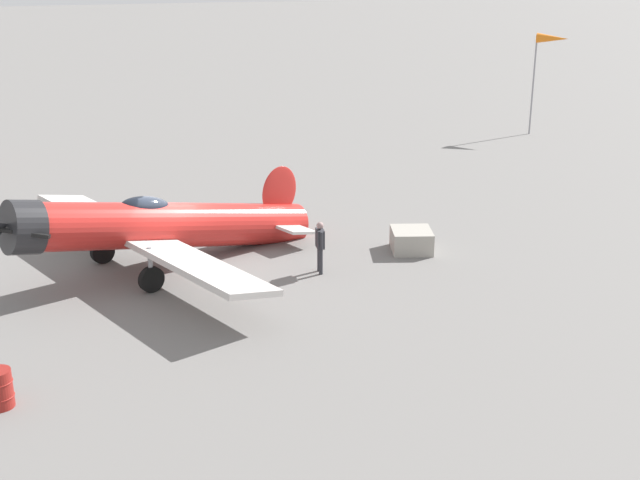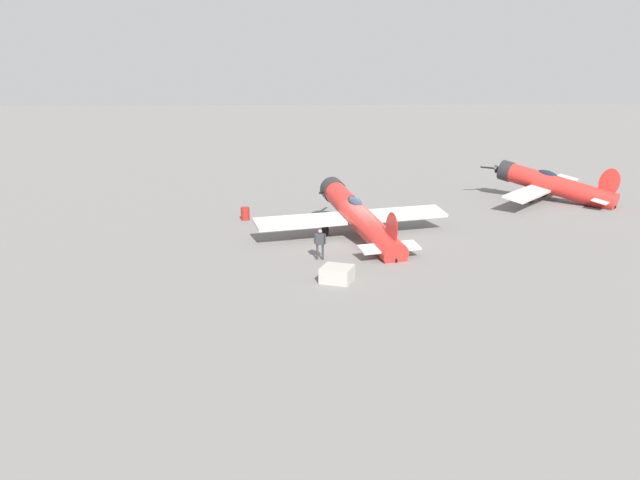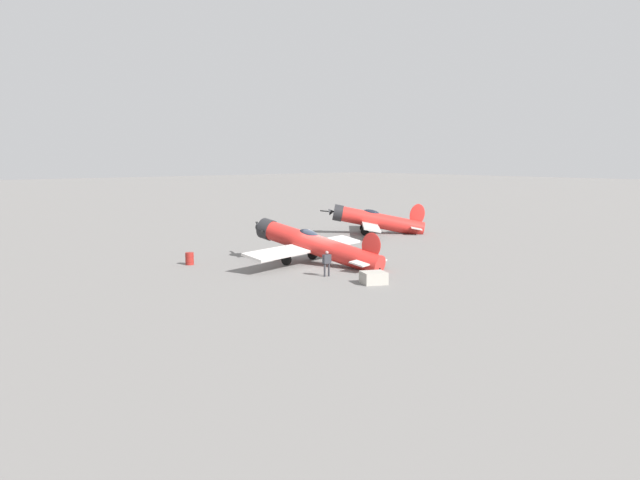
{
  "view_description": "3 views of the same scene",
  "coord_description": "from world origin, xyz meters",
  "px_view_note": "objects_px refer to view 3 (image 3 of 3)",
  "views": [
    {
      "loc": [
        6.76,
        24.55,
        9.28
      ],
      "look_at": [
        -3.88,
        2.8,
        1.1
      ],
      "focal_mm": 45.42,
      "sensor_mm": 36.0,
      "label": 1
    },
    {
      "loc": [
        -35.61,
        5.44,
        9.5
      ],
      "look_at": [
        -3.88,
        2.8,
        1.1
      ],
      "focal_mm": 34.35,
      "sensor_mm": 36.0,
      "label": 2
    },
    {
      "loc": [
        -35.54,
        31.02,
        7.8
      ],
      "look_at": [
        0.0,
        0.0,
        1.8
      ],
      "focal_mm": 36.96,
      "sensor_mm": 36.0,
      "label": 3
    }
  ],
  "objects_px": {
    "ground_crew_mechanic": "(327,261)",
    "fuel_drum": "(190,259)",
    "airplane_foreground": "(314,245)",
    "airplane_mid_apron": "(375,220)",
    "equipment_crate": "(374,278)"
  },
  "relations": [
    {
      "from": "fuel_drum",
      "to": "airplane_mid_apron",
      "type": "bearing_deg",
      "value": -78.94
    },
    {
      "from": "airplane_foreground",
      "to": "fuel_drum",
      "type": "xyz_separation_m",
      "value": [
        5.66,
        7.05,
        -0.96
      ]
    },
    {
      "from": "airplane_mid_apron",
      "to": "fuel_drum",
      "type": "height_order",
      "value": "airplane_mid_apron"
    },
    {
      "from": "airplane_mid_apron",
      "to": "fuel_drum",
      "type": "relative_size",
      "value": 12.19
    },
    {
      "from": "airplane_mid_apron",
      "to": "equipment_crate",
      "type": "relative_size",
      "value": 5.83
    },
    {
      "from": "airplane_foreground",
      "to": "equipment_crate",
      "type": "distance_m",
      "value": 8.49
    },
    {
      "from": "airplane_foreground",
      "to": "equipment_crate",
      "type": "xyz_separation_m",
      "value": [
        -8.15,
        2.15,
        -1.03
      ]
    },
    {
      "from": "ground_crew_mechanic",
      "to": "airplane_foreground",
      "type": "bearing_deg",
      "value": 164.31
    },
    {
      "from": "ground_crew_mechanic",
      "to": "equipment_crate",
      "type": "relative_size",
      "value": 0.91
    },
    {
      "from": "airplane_mid_apron",
      "to": "equipment_crate",
      "type": "bearing_deg",
      "value": 86.83
    },
    {
      "from": "airplane_foreground",
      "to": "fuel_drum",
      "type": "distance_m",
      "value": 9.09
    },
    {
      "from": "airplane_mid_apron",
      "to": "equipment_crate",
      "type": "height_order",
      "value": "airplane_mid_apron"
    },
    {
      "from": "airplane_foreground",
      "to": "ground_crew_mechanic",
      "type": "relative_size",
      "value": 7.37
    },
    {
      "from": "fuel_drum",
      "to": "airplane_foreground",
      "type": "bearing_deg",
      "value": -128.76
    },
    {
      "from": "ground_crew_mechanic",
      "to": "fuel_drum",
      "type": "distance_m",
      "value": 10.98
    }
  ]
}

